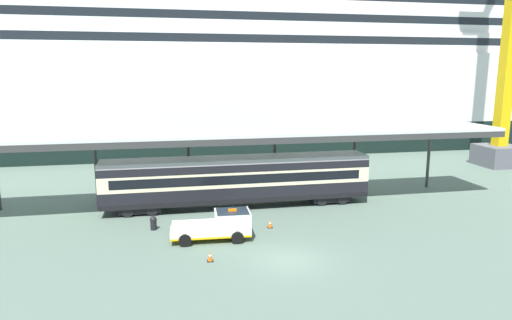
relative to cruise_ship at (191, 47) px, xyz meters
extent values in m
plane|color=#54695B|center=(2.63, -45.11, -14.49)|extent=(400.00, 400.00, 0.00)
cube|color=black|center=(0.00, 0.01, -12.48)|extent=(166.00, 26.00, 4.03)
cube|color=silver|center=(0.00, 0.01, -5.76)|extent=(166.00, 26.00, 9.41)
cube|color=silver|center=(0.00, 0.01, 0.33)|extent=(152.72, 23.92, 2.78)
cube|color=black|center=(0.00, -11.90, 0.47)|extent=(146.08, 0.12, 1.00)
cube|color=silver|center=(0.00, 0.01, 3.11)|extent=(146.61, 22.97, 2.78)
cube|color=black|center=(0.00, -11.42, 3.25)|extent=(140.23, 0.12, 1.00)
cube|color=silver|center=(0.00, 0.01, 5.89)|extent=(140.50, 22.01, 2.78)
cube|color=silver|center=(1.43, -33.37, -8.43)|extent=(45.10, 5.47, 0.25)
cube|color=#353535|center=(1.43, -36.00, -8.81)|extent=(45.10, 0.20, 0.50)
cylinder|color=#353535|center=(-9.85, -31.03, -11.53)|extent=(0.28, 0.28, 5.93)
cylinder|color=#353535|center=(-2.33, -31.03, -11.53)|extent=(0.28, 0.28, 5.93)
cylinder|color=#353535|center=(5.19, -31.03, -11.53)|extent=(0.28, 0.28, 5.93)
cylinder|color=#353535|center=(12.70, -31.03, -11.53)|extent=(0.28, 0.28, 5.93)
cylinder|color=#353535|center=(20.22, -31.03, -11.53)|extent=(0.28, 0.28, 5.93)
cube|color=black|center=(1.43, -33.87, -13.64)|extent=(21.46, 2.80, 0.40)
cube|color=black|center=(1.43, -33.87, -12.99)|extent=(21.46, 2.80, 0.90)
cube|color=beige|center=(1.43, -33.87, -11.94)|extent=(21.46, 2.80, 1.20)
cube|color=black|center=(1.43, -35.24, -11.89)|extent=(19.74, 0.08, 0.72)
cube|color=black|center=(1.43, -33.87, -11.04)|extent=(21.46, 2.80, 0.60)
cube|color=#A5A5A5|center=(1.43, -33.87, -10.56)|extent=(21.46, 2.69, 0.36)
cube|color=black|center=(-6.30, -33.87, -14.04)|extent=(3.20, 2.35, 0.50)
cylinder|color=black|center=(-7.20, -35.04, -14.07)|extent=(0.84, 0.12, 0.84)
cylinder|color=black|center=(-5.40, -35.04, -14.07)|extent=(0.84, 0.12, 0.84)
cube|color=black|center=(9.15, -33.87, -14.04)|extent=(3.20, 2.35, 0.50)
cylinder|color=black|center=(8.25, -35.04, -14.07)|extent=(0.84, 0.12, 0.84)
cylinder|color=black|center=(10.05, -35.04, -14.07)|extent=(0.84, 0.12, 0.84)
cube|color=silver|center=(-1.51, -40.87, -13.91)|extent=(5.29, 2.25, 0.36)
cube|color=#F2B20C|center=(-1.51, -40.87, -14.04)|extent=(5.29, 2.27, 0.12)
cube|color=silver|center=(-0.06, -40.94, -13.18)|extent=(2.38, 2.03, 1.10)
cube|color=#19232D|center=(-0.06, -40.94, -12.83)|extent=(2.17, 1.94, 0.44)
cube|color=orange|center=(-0.06, -40.94, -12.55)|extent=(0.57, 0.23, 0.16)
cube|color=silver|center=(-2.55, -40.82, -13.55)|extent=(3.00, 2.06, 0.36)
cylinder|color=black|center=(0.20, -39.95, -14.09)|extent=(0.81, 0.29, 0.80)
cylinder|color=black|center=(0.10, -41.95, -14.09)|extent=(0.81, 0.29, 0.80)
cylinder|color=black|center=(-3.13, -39.79, -14.09)|extent=(0.81, 0.29, 0.80)
cylinder|color=black|center=(-3.22, -41.79, -14.09)|extent=(0.81, 0.29, 0.80)
cube|color=black|center=(2.84, -39.40, -14.47)|extent=(0.36, 0.36, 0.04)
cone|color=#EA590F|center=(2.84, -39.40, -14.17)|extent=(0.30, 0.30, 0.57)
cylinder|color=white|center=(2.84, -39.40, -14.14)|extent=(0.17, 0.17, 0.08)
cube|color=black|center=(-1.89, -44.38, -14.47)|extent=(0.36, 0.36, 0.04)
cone|color=#EA590F|center=(-1.89, -44.38, -14.16)|extent=(0.30, 0.30, 0.59)
cylinder|color=white|center=(-1.89, -44.38, -14.13)|extent=(0.17, 0.17, 0.08)
cube|color=#595960|center=(34.09, -23.44, -13.29)|extent=(4.40, 4.40, 2.40)
cylinder|color=black|center=(-5.23, -38.19, -14.14)|extent=(0.44, 0.44, 0.70)
sphere|color=black|center=(-5.23, -38.19, -13.77)|extent=(0.48, 0.48, 0.48)
camera|label=1|loc=(-4.19, -69.30, -3.66)|focal=31.92mm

